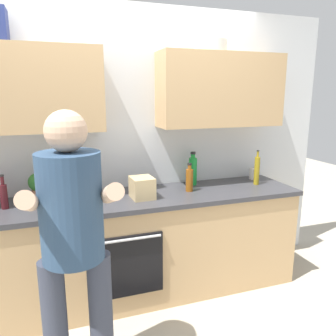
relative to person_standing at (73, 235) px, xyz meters
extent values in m
plane|color=#B2A893|center=(0.57, 0.83, -0.98)|extent=(12.00, 12.00, 0.00)
cube|color=silver|center=(0.57, 1.19, 0.27)|extent=(4.00, 0.06, 2.50)
cube|color=tan|center=(-0.25, 1.00, 0.79)|extent=(1.15, 0.32, 0.65)
cube|color=tan|center=(1.40, 1.00, 0.79)|extent=(1.15, 0.32, 0.65)
cylinder|color=silver|center=(1.28, 1.00, 1.17)|extent=(0.29, 0.29, 0.10)
cube|color=tan|center=(0.57, 0.83, -0.55)|extent=(2.80, 0.60, 0.86)
cube|color=#38383D|center=(0.57, 0.83, -0.10)|extent=(2.84, 0.64, 0.04)
cube|color=black|center=(0.40, 0.52, -0.53)|extent=(0.56, 0.02, 0.50)
cylinder|color=silver|center=(0.40, 0.49, -0.30)|extent=(0.52, 0.02, 0.02)
cylinder|color=#383D4C|center=(-0.13, 0.00, -0.56)|extent=(0.14, 0.14, 0.85)
cylinder|color=#383D4C|center=(0.13, 0.00, -0.56)|extent=(0.14, 0.14, 0.85)
cylinder|color=navy|center=(0.00, 0.00, 0.16)|extent=(0.34, 0.34, 0.60)
sphere|color=#D8AD8C|center=(0.00, 0.00, 0.57)|extent=(0.22, 0.22, 0.22)
cylinder|color=#D8AD8C|center=(-0.20, -0.12, 0.25)|extent=(0.09, 0.31, 0.19)
cylinder|color=#D8AD8C|center=(0.20, -0.12, 0.25)|extent=(0.09, 0.31, 0.19)
cylinder|color=#8C4C14|center=(1.04, 0.84, 0.02)|extent=(0.06, 0.06, 0.20)
cylinder|color=#8C4C14|center=(1.04, 0.84, 0.14)|extent=(0.03, 0.03, 0.04)
cylinder|color=black|center=(1.04, 0.84, 0.16)|extent=(0.04, 0.04, 0.02)
cylinder|color=#198C33|center=(1.15, 1.02, 0.05)|extent=(0.08, 0.08, 0.26)
cylinder|color=#198C33|center=(1.15, 1.02, 0.19)|extent=(0.04, 0.04, 0.04)
cylinder|color=black|center=(1.15, 1.02, 0.22)|extent=(0.05, 0.05, 0.02)
cylinder|color=olive|center=(1.72, 0.84, 0.05)|extent=(0.05, 0.05, 0.26)
cylinder|color=olive|center=(1.72, 0.84, 0.21)|extent=(0.02, 0.02, 0.05)
cylinder|color=black|center=(1.72, 0.84, 0.24)|extent=(0.02, 0.02, 0.01)
cylinder|color=#471419|center=(-0.45, 0.86, 0.01)|extent=(0.05, 0.05, 0.18)
cylinder|color=#471419|center=(-0.45, 0.86, 0.13)|extent=(0.02, 0.02, 0.07)
cylinder|color=black|center=(-0.45, 0.86, 0.17)|extent=(0.03, 0.03, 0.01)
cylinder|color=orange|center=(0.15, 0.94, 0.00)|extent=(0.06, 0.06, 0.16)
cylinder|color=orange|center=(0.15, 0.94, 0.10)|extent=(0.03, 0.03, 0.06)
cylinder|color=black|center=(0.15, 0.94, 0.14)|extent=(0.03, 0.03, 0.01)
cylinder|color=white|center=(1.81, 1.03, -0.03)|extent=(0.09, 0.09, 0.11)
cube|color=brown|center=(0.00, 0.96, 0.04)|extent=(0.10, 0.14, 0.24)
cylinder|color=black|center=(-0.02, 0.94, 0.19)|extent=(0.02, 0.02, 0.06)
cylinder|color=black|center=(0.01, 0.98, 0.19)|extent=(0.02, 0.02, 0.06)
cylinder|color=#9E6647|center=(-0.21, 0.98, -0.03)|extent=(0.10, 0.10, 0.09)
sphere|color=#2D6B28|center=(-0.21, 0.98, 0.07)|extent=(0.15, 0.15, 0.15)
cube|color=tan|center=(0.59, 0.78, 0.01)|extent=(0.19, 0.21, 0.17)
camera|label=1|loc=(-0.05, -1.76, 0.75)|focal=35.32mm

